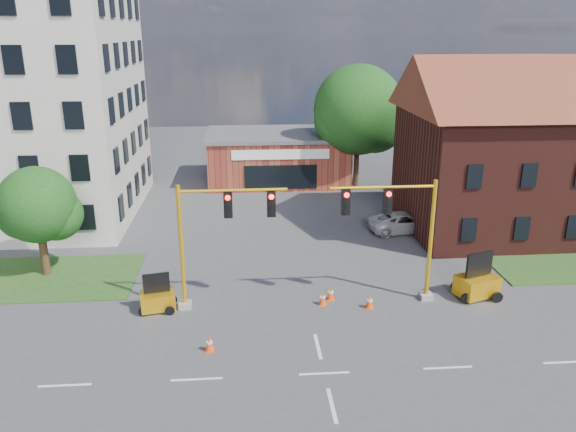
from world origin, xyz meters
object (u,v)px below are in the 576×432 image
object	(u,v)px
trailer_east	(477,284)
pickup_white	(405,222)
signal_mast_west	(216,231)
signal_mast_east	(398,227)
trailer_west	(158,299)

from	to	relation	value
trailer_east	pickup_white	world-z (taller)	trailer_east
signal_mast_west	signal_mast_east	size ratio (longest dim) A/B	1.00
signal_mast_west	trailer_east	world-z (taller)	signal_mast_west
signal_mast_east	trailer_west	size ratio (longest dim) A/B	3.38
signal_mast_east	trailer_west	distance (m)	12.11
signal_mast_west	trailer_west	xyz separation A→B (m)	(-2.93, -0.11, -3.35)
signal_mast_east	pickup_white	size ratio (longest dim) A/B	1.30
trailer_west	pickup_white	bearing A→B (deg)	21.38
trailer_west	pickup_white	world-z (taller)	trailer_west
signal_mast_east	pickup_white	world-z (taller)	signal_mast_east
signal_mast_west	pickup_white	bearing A→B (deg)	39.28
signal_mast_west	pickup_white	distance (m)	15.81
signal_mast_east	trailer_west	xyz separation A→B (m)	(-11.64, -0.11, -3.35)
signal_mast_west	trailer_east	size ratio (longest dim) A/B	2.65
signal_mast_east	trailer_west	world-z (taller)	signal_mast_east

